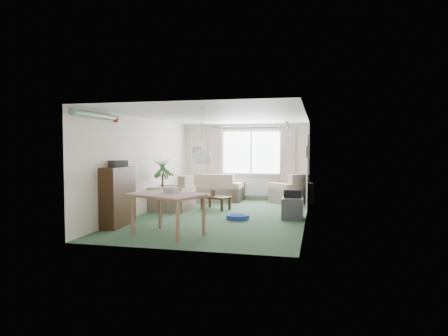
% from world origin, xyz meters
% --- Properties ---
extents(ground, '(6.50, 6.50, 0.00)m').
position_xyz_m(ground, '(0.00, 0.00, 0.00)').
color(ground, '#2E4D33').
extents(window, '(1.80, 0.03, 1.30)m').
position_xyz_m(window, '(0.20, 3.23, 1.50)').
color(window, white).
extents(curtain_rod, '(2.60, 0.03, 0.03)m').
position_xyz_m(curtain_rod, '(0.20, 3.15, 2.27)').
color(curtain_rod, black).
extents(curtain_left, '(0.45, 0.08, 2.00)m').
position_xyz_m(curtain_left, '(-0.95, 3.13, 1.27)').
color(curtain_left, beige).
extents(curtain_right, '(0.45, 0.08, 2.00)m').
position_xyz_m(curtain_right, '(1.35, 3.13, 1.27)').
color(curtain_right, beige).
extents(radiator, '(1.20, 0.10, 0.55)m').
position_xyz_m(radiator, '(0.20, 3.19, 0.40)').
color(radiator, white).
extents(doorway, '(0.03, 0.95, 2.00)m').
position_xyz_m(doorway, '(1.99, 2.20, 1.00)').
color(doorway, black).
extents(pendant_lamp, '(0.36, 0.36, 0.36)m').
position_xyz_m(pendant_lamp, '(0.20, -2.30, 1.48)').
color(pendant_lamp, white).
extents(tinsel_garland, '(1.60, 1.60, 0.12)m').
position_xyz_m(tinsel_garland, '(-1.92, -2.30, 2.28)').
color(tinsel_garland, '#196626').
extents(bauble_cluster_a, '(0.20, 0.20, 0.20)m').
position_xyz_m(bauble_cluster_a, '(1.30, 0.90, 2.22)').
color(bauble_cluster_a, silver).
extents(bauble_cluster_b, '(0.20, 0.20, 0.20)m').
position_xyz_m(bauble_cluster_b, '(1.60, -0.30, 2.22)').
color(bauble_cluster_b, silver).
extents(wall_picture_back, '(0.28, 0.03, 0.22)m').
position_xyz_m(wall_picture_back, '(-1.60, 3.23, 1.55)').
color(wall_picture_back, brown).
extents(wall_picture_right, '(0.03, 0.24, 0.30)m').
position_xyz_m(wall_picture_right, '(1.98, 1.20, 1.55)').
color(wall_picture_right, brown).
extents(sofa, '(1.72, 0.96, 0.84)m').
position_xyz_m(sofa, '(-0.84, 2.75, 0.42)').
color(sofa, tan).
rests_on(sofa, ground).
extents(armchair_corner, '(1.35, 1.35, 0.88)m').
position_xyz_m(armchair_corner, '(1.48, 2.73, 0.44)').
color(armchair_corner, '#B8A88B').
rests_on(armchair_corner, ground).
extents(armchair_left, '(1.01, 1.07, 0.92)m').
position_xyz_m(armchair_left, '(-1.50, 0.65, 0.46)').
color(armchair_left, '#BDA78F').
rests_on(armchair_left, ground).
extents(coffee_table, '(0.89, 0.72, 0.35)m').
position_xyz_m(coffee_table, '(-0.39, 1.00, 0.18)').
color(coffee_table, black).
rests_on(coffee_table, ground).
extents(photo_frame, '(0.12, 0.03, 0.16)m').
position_xyz_m(photo_frame, '(-0.48, 1.04, 0.43)').
color(photo_frame, brown).
rests_on(photo_frame, coffee_table).
extents(bookshelf, '(0.35, 1.03, 1.25)m').
position_xyz_m(bookshelf, '(-1.84, -1.66, 0.62)').
color(bookshelf, black).
rests_on(bookshelf, ground).
extents(hifi_box, '(0.40, 0.43, 0.14)m').
position_xyz_m(hifi_box, '(-1.86, -1.64, 1.32)').
color(hifi_box, '#313135').
rests_on(hifi_box, bookshelf).
extents(houseplant, '(0.81, 0.81, 1.43)m').
position_xyz_m(houseplant, '(-1.65, 0.36, 0.72)').
color(houseplant, '#22642B').
rests_on(houseplant, ground).
extents(dining_table, '(1.46, 1.23, 0.78)m').
position_xyz_m(dining_table, '(-0.49, -2.24, 0.39)').
color(dining_table, tan).
rests_on(dining_table, ground).
extents(gift_box, '(0.29, 0.24, 0.12)m').
position_xyz_m(gift_box, '(-0.45, -2.18, 0.84)').
color(gift_box, '#BAB8C4').
rests_on(gift_box, dining_table).
extents(tv_cube, '(0.49, 0.54, 0.48)m').
position_xyz_m(tv_cube, '(1.70, 0.02, 0.24)').
color(tv_cube, '#303135').
rests_on(tv_cube, ground).
extents(pet_bed, '(0.67, 0.67, 0.11)m').
position_xyz_m(pet_bed, '(0.48, -0.32, 0.05)').
color(pet_bed, navy).
rests_on(pet_bed, ground).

